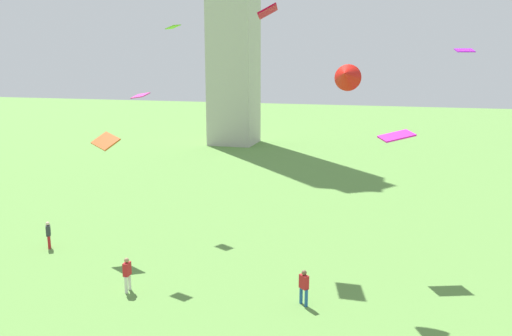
{
  "coord_description": "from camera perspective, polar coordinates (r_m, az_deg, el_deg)",
  "views": [
    {
      "loc": [
        9.52,
        -5.59,
        11.09
      ],
      "look_at": [
        2.77,
        18.87,
        5.73
      ],
      "focal_mm": 36.89,
      "sensor_mm": 36.0,
      "label": 1
    }
  ],
  "objects": [
    {
      "name": "kite_flying_2",
      "position": [
        31.12,
        21.69,
        11.77
      ],
      "size": [
        1.09,
        0.86,
        0.22
      ],
      "rotation": [
        0.0,
        0.0,
        3.38
      ],
      "color": "#A015CE"
    },
    {
      "name": "kite_flying_7",
      "position": [
        25.02,
        9.75,
        9.86
      ],
      "size": [
        1.3,
        1.97,
        1.53
      ],
      "rotation": [
        0.0,
        0.0,
        0.01
      ],
      "color": "red"
    },
    {
      "name": "person_1",
      "position": [
        26.44,
        -13.79,
        -10.94
      ],
      "size": [
        0.29,
        0.53,
        1.72
      ],
      "rotation": [
        0.0,
        0.0,
        4.78
      ],
      "color": "silver",
      "rests_on": "ground_plane"
    },
    {
      "name": "kite_flying_1",
      "position": [
        28.79,
        -12.42,
        7.68
      ],
      "size": [
        1.04,
        0.88,
        0.35
      ],
      "rotation": [
        0.0,
        0.0,
        5.96
      ],
      "color": "#DB2A93"
    },
    {
      "name": "kite_flying_6",
      "position": [
        31.32,
        -15.99,
        2.82
      ],
      "size": [
        1.98,
        1.66,
        0.89
      ],
      "rotation": [
        0.0,
        0.0,
        5.75
      ],
      "color": "#C8551F"
    },
    {
      "name": "kite_flying_5",
      "position": [
        28.84,
        14.99,
        3.38
      ],
      "size": [
        2.04,
        1.77,
        0.54
      ],
      "rotation": [
        0.0,
        0.0,
        0.45
      ],
      "color": "#EA1BBC"
    },
    {
      "name": "kite_flying_0",
      "position": [
        31.26,
        1.26,
        16.62
      ],
      "size": [
        1.38,
        1.93,
        0.82
      ],
      "rotation": [
        0.0,
        0.0,
        1.76
      ],
      "color": "#B60424"
    },
    {
      "name": "kite_flying_4",
      "position": [
        37.38,
        -8.99,
        14.87
      ],
      "size": [
        1.14,
        1.03,
        0.33
      ],
      "rotation": [
        0.0,
        0.0,
        2.67
      ],
      "color": "#74C426"
    },
    {
      "name": "person_2",
      "position": [
        24.51,
        5.21,
        -12.55
      ],
      "size": [
        0.5,
        0.48,
        1.69
      ],
      "rotation": [
        0.0,
        0.0,
        5.58
      ],
      "color": "#235693",
      "rests_on": "ground_plane"
    },
    {
      "name": "person_3",
      "position": [
        33.56,
        -21.58,
        -6.59
      ],
      "size": [
        0.44,
        0.49,
        1.62
      ],
      "rotation": [
        0.0,
        0.0,
        5.3
      ],
      "color": "red",
      "rests_on": "ground_plane"
    }
  ]
}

